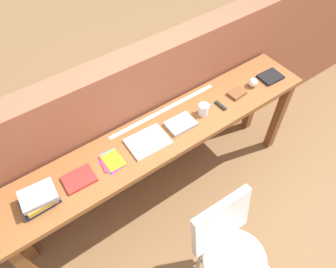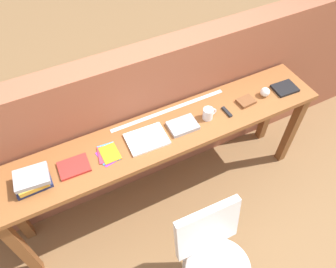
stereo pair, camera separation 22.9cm
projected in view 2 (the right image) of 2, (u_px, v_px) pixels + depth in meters
name	position (u px, v px, depth m)	size (l,w,h in m)	color
ground_plane	(181.00, 220.00, 2.85)	(40.00, 40.00, 0.00)	brown
brick_wall_back	(147.00, 119.00, 2.69)	(6.00, 0.20, 1.35)	#935138
sideboard	(165.00, 143.00, 2.45)	(2.50, 0.44, 0.88)	brown
chair_white_moulded	(214.00, 255.00, 2.13)	(0.45, 0.47, 0.89)	white
book_stack_leftmost	(32.00, 180.00, 2.02)	(0.23, 0.18, 0.10)	navy
magazine_cycling	(74.00, 167.00, 2.13)	(0.20, 0.15, 0.02)	red
pamphlet_pile_colourful	(109.00, 154.00, 2.20)	(0.15, 0.19, 0.01)	purple
book_open_centre	(147.00, 139.00, 2.28)	(0.28, 0.21, 0.02)	white
book_grey_hardcover	(183.00, 126.00, 2.35)	(0.21, 0.15, 0.03)	#9E9EA3
mug	(208.00, 114.00, 2.39)	(0.11, 0.08, 0.09)	white
multitool_folded	(227.00, 112.00, 2.45)	(0.02, 0.11, 0.02)	black
leather_journal_brown	(246.00, 101.00, 2.51)	(0.13, 0.10, 0.02)	brown
sports_ball_small	(265.00, 92.00, 2.54)	(0.07, 0.07, 0.07)	silver
book_repair_rightmost	(285.00, 88.00, 2.61)	(0.19, 0.15, 0.02)	black
ruler_metal_back_edge	(169.00, 110.00, 2.47)	(0.94, 0.03, 0.00)	silver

